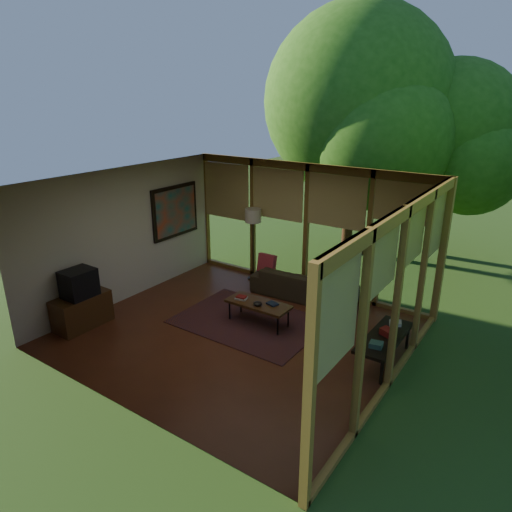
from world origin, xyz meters
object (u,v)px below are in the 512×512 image
Objects in this scene: floor_lamp at (253,220)px; media_cabinet at (82,311)px; sofa at (298,283)px; side_console at (380,337)px; television at (79,283)px; coffee_table at (258,304)px.

media_cabinet is at bearing -109.58° from floor_lamp.
sofa is 1.37× the size of side_console.
coffee_table is (2.58, 1.88, -0.46)m from television.
floor_lamp is 2.39m from coffee_table.
coffee_table is (2.60, 1.88, 0.09)m from media_cabinet.
television is at bearing 49.18° from sofa.
media_cabinet is 0.61× the size of floor_lamp.
floor_lamp is 1.18× the size of side_console.
floor_lamp is (1.26, 3.61, 0.56)m from television.
side_console is at bearing 21.99° from television.
media_cabinet is at bearing -158.09° from side_console.
television is 0.46× the size of coffee_table.
sofa is at bearing 52.44° from media_cabinet.
floor_lamp is at bearing 155.30° from side_console.
television is at bearing -143.84° from coffee_table.
floor_lamp is at bearing 70.70° from television.
side_console is (4.87, 1.96, 0.11)m from media_cabinet.
television is 0.39× the size of side_console.
floor_lamp is at bearing -13.83° from sofa.
media_cabinet is at bearing -144.05° from coffee_table.
coffee_table is at bearing -52.67° from floor_lamp.
television is 5.25m from side_console.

